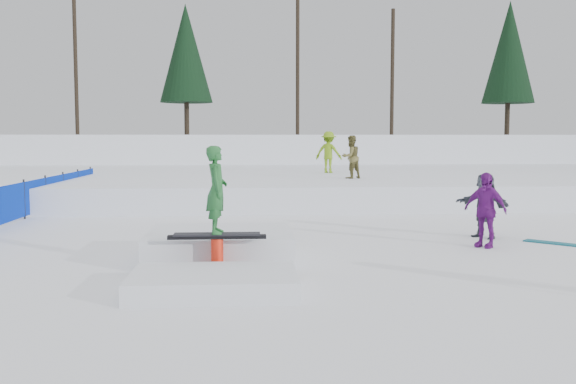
{
  "coord_description": "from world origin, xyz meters",
  "views": [
    {
      "loc": [
        -0.38,
        -11.44,
        2.24
      ],
      "look_at": [
        0.5,
        2.0,
        1.1
      ],
      "focal_mm": 40.0,
      "sensor_mm": 36.0,
      "label": 1
    }
  ],
  "objects": [
    {
      "name": "ground",
      "position": [
        0.0,
        0.0,
        0.0
      ],
      "size": [
        120.0,
        120.0,
        0.0
      ],
      "primitive_type": "plane",
      "color": "white"
    },
    {
      "name": "treeline",
      "position": [
        6.18,
        28.28,
        7.45
      ],
      "size": [
        40.24,
        4.22,
        10.5
      ],
      "color": "black",
      "rests_on": "snow_berm"
    },
    {
      "name": "snow_berm",
      "position": [
        0.0,
        30.0,
        1.2
      ],
      "size": [
        60.0,
        14.0,
        2.4
      ],
      "primitive_type": "cube",
      "color": "white",
      "rests_on": "ground"
    },
    {
      "name": "spectator_dark",
      "position": [
        4.94,
        2.49,
        0.74
      ],
      "size": [
        1.11,
        1.38,
        1.47
      ],
      "primitive_type": "imported",
      "rotation": [
        0.0,
        0.0,
        -1.0
      ],
      "color": "#3A404A",
      "rests_on": "ground"
    },
    {
      "name": "spectator_purple",
      "position": [
        4.5,
        1.29,
        0.77
      ],
      "size": [
        0.89,
        0.92,
        1.54
      ],
      "primitive_type": "imported",
      "rotation": [
        0.0,
        0.0,
        -0.82
      ],
      "color": "#711984",
      "rests_on": "ground"
    },
    {
      "name": "safety_fence",
      "position": [
        -6.5,
        6.6,
        0.55
      ],
      "size": [
        0.05,
        16.0,
        1.1
      ],
      "color": "#0225A6",
      "rests_on": "ground"
    },
    {
      "name": "walker_olive",
      "position": [
        3.32,
        11.02,
        1.56
      ],
      "size": [
        0.93,
        0.87,
        1.52
      ],
      "primitive_type": "imported",
      "rotation": [
        0.0,
        0.0,
        3.66
      ],
      "color": "brown",
      "rests_on": "snow_midrise"
    },
    {
      "name": "snow_midrise",
      "position": [
        0.0,
        16.0,
        0.4
      ],
      "size": [
        50.0,
        18.0,
        0.8
      ],
      "primitive_type": "cube",
      "color": "white",
      "rests_on": "ground"
    },
    {
      "name": "jib_rail_feature",
      "position": [
        -0.86,
        -0.47,
        0.3
      ],
      "size": [
        2.6,
        4.4,
        2.11
      ],
      "color": "white",
      "rests_on": "ground"
    },
    {
      "name": "loose_board_teal",
      "position": [
        6.19,
        1.54,
        0.01
      ],
      "size": [
        1.19,
        1.19,
        0.03
      ],
      "primitive_type": "cube",
      "rotation": [
        0.0,
        0.0,
        -0.78
      ],
      "color": "#135B6C",
      "rests_on": "ground"
    },
    {
      "name": "walker_ygreen",
      "position": [
        3.01,
        14.72,
        1.65
      ],
      "size": [
        1.26,
        1.02,
        1.7
      ],
      "primitive_type": "imported",
      "rotation": [
        0.0,
        0.0,
        2.73
      ],
      "color": "#71A017",
      "rests_on": "snow_midrise"
    }
  ]
}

